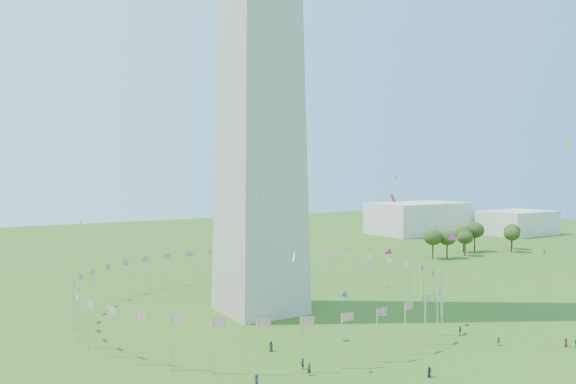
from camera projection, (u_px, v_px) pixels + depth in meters
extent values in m
plane|color=#2D5213|center=(420.00, 381.00, 85.36)|extent=(600.00, 600.00, 0.00)
cylinder|color=silver|center=(392.00, 275.00, 148.76)|extent=(0.24, 0.24, 9.00)
cylinder|color=silver|center=(373.00, 271.00, 154.32)|extent=(0.24, 0.24, 9.00)
cylinder|color=silver|center=(353.00, 268.00, 159.08)|extent=(0.24, 0.24, 9.00)
cylinder|color=silver|center=(331.00, 266.00, 162.88)|extent=(0.24, 0.24, 9.00)
cylinder|color=silver|center=(309.00, 265.00, 165.60)|extent=(0.24, 0.24, 9.00)
cylinder|color=silver|center=(286.00, 264.00, 167.18)|extent=(0.24, 0.24, 9.00)
cylinder|color=silver|center=(262.00, 263.00, 167.55)|extent=(0.24, 0.24, 9.00)
cylinder|color=silver|center=(239.00, 264.00, 166.70)|extent=(0.24, 0.24, 9.00)
cylinder|color=silver|center=(216.00, 265.00, 164.67)|extent=(0.24, 0.24, 9.00)
cylinder|color=silver|center=(193.00, 267.00, 161.51)|extent=(0.24, 0.24, 9.00)
cylinder|color=silver|center=(170.00, 269.00, 157.32)|extent=(0.24, 0.24, 9.00)
cylinder|color=silver|center=(149.00, 273.00, 152.23)|extent=(0.24, 0.24, 9.00)
cylinder|color=silver|center=(129.00, 277.00, 146.38)|extent=(0.24, 0.24, 9.00)
cylinder|color=silver|center=(111.00, 281.00, 139.97)|extent=(0.24, 0.24, 9.00)
cylinder|color=silver|center=(95.00, 287.00, 133.18)|extent=(0.24, 0.24, 9.00)
cylinder|color=silver|center=(83.00, 293.00, 126.22)|extent=(0.24, 0.24, 9.00)
cylinder|color=silver|center=(75.00, 300.00, 119.31)|extent=(0.24, 0.24, 9.00)
cylinder|color=silver|center=(72.00, 308.00, 112.64)|extent=(0.24, 0.24, 9.00)
cylinder|color=silver|center=(76.00, 316.00, 106.43)|extent=(0.24, 0.24, 9.00)
cylinder|color=silver|center=(88.00, 324.00, 100.86)|extent=(0.24, 0.24, 9.00)
cylinder|color=silver|center=(108.00, 331.00, 96.11)|extent=(0.24, 0.24, 9.00)
cylinder|color=silver|center=(136.00, 338.00, 92.31)|extent=(0.24, 0.24, 9.00)
cylinder|color=silver|center=(171.00, 343.00, 89.58)|extent=(0.24, 0.24, 9.00)
cylinder|color=silver|center=(212.00, 346.00, 88.01)|extent=(0.24, 0.24, 9.00)
cylinder|color=silver|center=(257.00, 346.00, 87.64)|extent=(0.24, 0.24, 9.00)
cylinder|color=silver|center=(301.00, 345.00, 88.49)|extent=(0.24, 0.24, 9.00)
cylinder|color=silver|center=(342.00, 341.00, 90.52)|extent=(0.24, 0.24, 9.00)
cylinder|color=silver|center=(377.00, 335.00, 93.68)|extent=(0.24, 0.24, 9.00)
cylinder|color=silver|center=(405.00, 328.00, 97.87)|extent=(0.24, 0.24, 9.00)
cylinder|color=silver|center=(425.00, 321.00, 102.96)|extent=(0.24, 0.24, 9.00)
cylinder|color=silver|center=(437.00, 313.00, 108.80)|extent=(0.24, 0.24, 9.00)
cylinder|color=silver|center=(442.00, 305.00, 115.22)|extent=(0.24, 0.24, 9.00)
cylinder|color=silver|center=(441.00, 297.00, 122.00)|extent=(0.24, 0.24, 9.00)
cylinder|color=silver|center=(434.00, 291.00, 128.96)|extent=(0.24, 0.24, 9.00)
cylinder|color=silver|center=(423.00, 285.00, 135.88)|extent=(0.24, 0.24, 9.00)
cylinder|color=silver|center=(409.00, 279.00, 142.54)|extent=(0.24, 0.24, 9.00)
cube|color=beige|center=(419.00, 218.00, 291.62)|extent=(50.00, 30.00, 16.00)
cube|color=beige|center=(518.00, 223.00, 287.41)|extent=(35.00, 25.00, 12.00)
imported|color=#541318|center=(566.00, 342.00, 101.95)|extent=(0.90, 0.95, 1.61)
imported|color=#252525|center=(271.00, 346.00, 99.27)|extent=(1.01, 1.07, 1.81)
imported|color=black|center=(303.00, 363.00, 90.39)|extent=(0.43, 0.65, 1.79)
imported|color=#20254C|center=(256.00, 380.00, 82.90)|extent=(0.94, 1.10, 1.90)
imported|color=black|center=(429.00, 372.00, 86.72)|extent=(0.82, 0.58, 1.63)
imported|color=#193F27|center=(309.00, 369.00, 87.53)|extent=(0.75, 0.53, 1.93)
imported|color=#1C2241|center=(460.00, 331.00, 109.03)|extent=(1.20, 1.10, 1.73)
imported|color=#292929|center=(499.00, 341.00, 102.56)|extent=(1.15, 0.87, 1.58)
imported|color=black|center=(434.00, 295.00, 140.36)|extent=(1.31, 1.33, 1.96)
plane|color=#CC2699|center=(389.00, 252.00, 127.16)|extent=(2.00, 1.66, 2.22)
plane|color=yellow|center=(569.00, 144.00, 88.09)|extent=(1.32, 1.54, 1.72)
plane|color=green|center=(260.00, 195.00, 88.07)|extent=(0.22, 1.61, 1.59)
plane|color=orange|center=(81.00, 222.00, 121.17)|extent=(0.44, 1.83, 1.87)
plane|color=yellow|center=(237.00, 231.00, 109.41)|extent=(0.91, 0.75, 1.14)
plane|color=#CC2699|center=(393.00, 198.00, 103.38)|extent=(2.10, 1.02, 1.84)
plane|color=blue|center=(312.00, 145.00, 134.48)|extent=(0.35, 1.14, 1.19)
plane|color=blue|center=(345.00, 295.00, 122.37)|extent=(1.12, 1.04, 1.52)
plane|color=white|center=(294.00, 257.00, 105.00)|extent=(1.28, 1.49, 1.70)
plane|color=green|center=(395.00, 178.00, 140.77)|extent=(1.25, 0.87, 1.19)
plane|color=green|center=(544.00, 251.00, 128.30)|extent=(1.89, 1.20, 1.76)
plane|color=#CC2699|center=(453.00, 237.00, 113.74)|extent=(1.78, 1.75, 2.47)
ellipsoid|color=#344C19|center=(433.00, 244.00, 205.28)|extent=(6.84, 6.84, 10.69)
ellipsoid|color=#344C19|center=(447.00, 245.00, 206.68)|extent=(6.52, 6.52, 10.18)
ellipsoid|color=#344C19|center=(465.00, 244.00, 212.91)|extent=(5.99, 5.99, 9.37)
ellipsoid|color=#344C19|center=(463.00, 239.00, 221.70)|extent=(6.70, 6.70, 10.46)
ellipsoid|color=#344C19|center=(475.00, 237.00, 224.61)|extent=(7.34, 7.34, 11.47)
ellipsoid|color=#344C19|center=(512.00, 240.00, 222.73)|extent=(6.19, 6.19, 9.67)
ellipsoid|color=#344C19|center=(512.00, 237.00, 231.26)|extent=(6.53, 6.53, 10.21)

